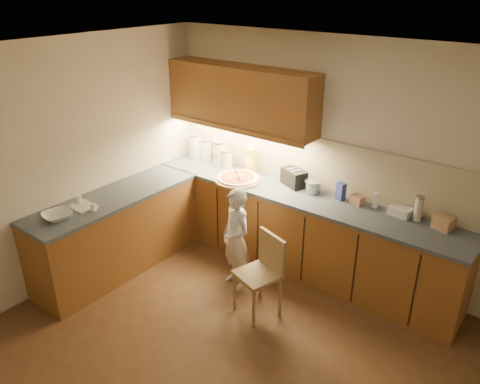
% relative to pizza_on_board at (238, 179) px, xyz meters
% --- Properties ---
extents(room, '(4.54, 4.50, 2.62)m').
position_rel_pizza_on_board_xyz_m(room, '(1.13, -1.58, 0.73)').
color(room, '#53351C').
rests_on(room, ground).
extents(l_counter, '(3.77, 2.62, 0.92)m').
position_rel_pizza_on_board_xyz_m(l_counter, '(0.20, -0.33, -0.48)').
color(l_counter, '#96602B').
rests_on(l_counter, ground).
extents(backsplash, '(3.75, 0.02, 0.58)m').
position_rel_pizza_on_board_xyz_m(backsplash, '(0.75, 0.41, 0.27)').
color(backsplash, beige).
rests_on(backsplash, l_counter).
extents(upper_cabinets, '(1.95, 0.36, 0.73)m').
position_rel_pizza_on_board_xyz_m(upper_cabinets, '(-0.15, 0.25, 0.90)').
color(upper_cabinets, '#96602B').
rests_on(upper_cabinets, ground).
extents(pizza_on_board, '(0.56, 0.56, 0.22)m').
position_rel_pizza_on_board_xyz_m(pizza_on_board, '(0.00, 0.00, 0.00)').
color(pizza_on_board, tan).
rests_on(pizza_on_board, l_counter).
extents(child, '(0.49, 0.41, 1.15)m').
position_rel_pizza_on_board_xyz_m(child, '(0.46, -0.63, -0.37)').
color(child, white).
rests_on(child, ground).
extents(wooden_chair, '(0.48, 0.48, 0.85)m').
position_rel_pizza_on_board_xyz_m(wooden_chair, '(0.94, -0.80, -0.45)').
color(wooden_chair, tan).
rests_on(wooden_chair, ground).
extents(mixing_bowl, '(0.33, 0.33, 0.07)m').
position_rel_pizza_on_board_xyz_m(mixing_bowl, '(-0.82, -1.85, 0.01)').
color(mixing_bowl, white).
rests_on(mixing_bowl, l_counter).
extents(canister_a, '(0.17, 0.17, 0.34)m').
position_rel_pizza_on_board_xyz_m(canister_a, '(-0.89, 0.25, 0.14)').
color(canister_a, white).
rests_on(canister_a, l_counter).
extents(canister_b, '(0.16, 0.16, 0.28)m').
position_rel_pizza_on_board_xyz_m(canister_b, '(-0.76, 0.30, 0.12)').
color(canister_b, white).
rests_on(canister_b, l_counter).
extents(canister_c, '(0.18, 0.18, 0.33)m').
position_rel_pizza_on_board_xyz_m(canister_c, '(-0.48, 0.24, 0.14)').
color(canister_c, silver).
rests_on(canister_c, l_counter).
extents(canister_d, '(0.14, 0.14, 0.23)m').
position_rel_pizza_on_board_xyz_m(canister_d, '(-0.36, 0.25, 0.09)').
color(canister_d, silver).
rests_on(canister_d, l_counter).
extents(oil_jug, '(0.13, 0.11, 0.36)m').
position_rel_pizza_on_board_xyz_m(oil_jug, '(-0.03, 0.29, 0.14)').
color(oil_jug, gold).
rests_on(oil_jug, l_counter).
extents(toaster, '(0.35, 0.28, 0.20)m').
position_rel_pizza_on_board_xyz_m(toaster, '(0.59, 0.28, 0.07)').
color(toaster, black).
rests_on(toaster, l_counter).
extents(steel_pot, '(0.18, 0.18, 0.14)m').
position_rel_pizza_on_board_xyz_m(steel_pot, '(0.86, 0.24, 0.05)').
color(steel_pot, '#A1A1A5').
rests_on(steel_pot, l_counter).
extents(blue_box, '(0.11, 0.10, 0.19)m').
position_rel_pizza_on_board_xyz_m(blue_box, '(1.19, 0.27, 0.07)').
color(blue_box, '#324097').
rests_on(blue_box, l_counter).
extents(card_box_a, '(0.15, 0.13, 0.10)m').
position_rel_pizza_on_board_xyz_m(card_box_a, '(1.38, 0.28, 0.02)').
color(card_box_a, tan).
rests_on(card_box_a, l_counter).
extents(white_bottle, '(0.06, 0.06, 0.16)m').
position_rel_pizza_on_board_xyz_m(white_bottle, '(1.56, 0.32, 0.06)').
color(white_bottle, white).
rests_on(white_bottle, l_counter).
extents(flat_pack, '(0.23, 0.17, 0.09)m').
position_rel_pizza_on_board_xyz_m(flat_pack, '(1.84, 0.30, 0.02)').
color(flat_pack, silver).
rests_on(flat_pack, l_counter).
extents(tall_jar, '(0.08, 0.08, 0.26)m').
position_rel_pizza_on_board_xyz_m(tall_jar, '(2.01, 0.30, 0.11)').
color(tall_jar, silver).
rests_on(tall_jar, l_counter).
extents(card_box_b, '(0.20, 0.18, 0.14)m').
position_rel_pizza_on_board_xyz_m(card_box_b, '(2.26, 0.27, 0.04)').
color(card_box_b, tan).
rests_on(card_box_b, l_counter).
extents(dough_cloth, '(0.27, 0.22, 0.02)m').
position_rel_pizza_on_board_xyz_m(dough_cloth, '(-0.85, -1.55, -0.02)').
color(dough_cloth, silver).
rests_on(dough_cloth, l_counter).
extents(spice_jar_a, '(0.08, 0.08, 0.09)m').
position_rel_pizza_on_board_xyz_m(spice_jar_a, '(-0.95, -1.52, 0.02)').
color(spice_jar_a, silver).
rests_on(spice_jar_a, l_counter).
extents(spice_jar_b, '(0.07, 0.07, 0.08)m').
position_rel_pizza_on_board_xyz_m(spice_jar_b, '(-0.69, -1.52, 0.01)').
color(spice_jar_b, white).
rests_on(spice_jar_b, l_counter).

